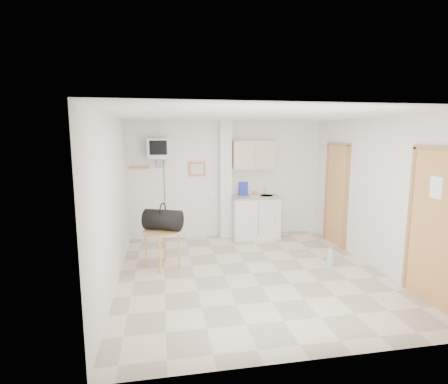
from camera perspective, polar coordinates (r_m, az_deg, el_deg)
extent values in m
plane|color=beige|center=(5.82, 4.61, -13.09)|extent=(4.50, 4.50, 0.00)
cube|color=white|center=(7.64, 0.44, 2.03)|extent=(4.20, 0.04, 2.50)
cube|color=white|center=(3.41, 14.65, -7.41)|extent=(4.20, 0.04, 2.50)
cube|color=white|center=(5.34, -17.57, -1.55)|extent=(0.04, 4.50, 2.50)
cube|color=white|center=(6.34, 23.44, -0.23)|extent=(0.04, 4.50, 2.50)
cube|color=white|center=(5.40, 4.96, 12.30)|extent=(4.20, 4.50, 0.04)
cube|color=white|center=(7.53, 0.22, 1.91)|extent=(0.25, 0.22, 2.50)
cube|color=#C86949|center=(7.51, -4.43, 3.79)|extent=(0.36, 0.03, 0.30)
cube|color=silver|center=(7.49, -4.42, 3.78)|extent=(0.28, 0.01, 0.22)
cube|color=tan|center=(7.47, -13.64, 3.91)|extent=(0.40, 0.05, 0.06)
cube|color=white|center=(7.62, -1.91, -0.28)|extent=(0.15, 0.02, 0.08)
cylinder|color=tan|center=(7.42, -14.83, 3.75)|extent=(0.02, 0.08, 0.02)
cylinder|color=tan|center=(7.40, -12.51, 3.83)|extent=(0.02, 0.08, 0.02)
cube|color=#A8673E|center=(7.43, 17.85, -0.58)|extent=(0.04, 0.75, 2.00)
cube|color=#9F633C|center=(7.43, 17.82, -0.58)|extent=(0.06, 0.87, 2.06)
cube|color=#A8673E|center=(5.32, 31.07, -5.12)|extent=(0.04, 0.82, 2.02)
cube|color=#9F633C|center=(5.32, 31.03, -5.13)|extent=(0.06, 0.94, 2.08)
cube|color=white|center=(5.21, 31.36, 0.62)|extent=(0.01, 0.20, 0.28)
cube|color=white|center=(7.65, 5.09, -4.17)|extent=(1.00, 0.55, 0.88)
cube|color=gray|center=(7.56, 5.14, -0.77)|extent=(1.03, 0.58, 0.04)
cylinder|color=#B7B7BA|center=(7.63, 6.95, -0.75)|extent=(0.30, 0.30, 0.05)
cylinder|color=#B7B7BA|center=(7.75, 6.67, 0.19)|extent=(0.02, 0.02, 0.16)
cylinder|color=#B7B7BA|center=(7.68, 6.81, 0.67)|extent=(0.02, 0.13, 0.02)
cube|color=beige|center=(7.56, 4.79, 6.10)|extent=(0.90, 0.32, 0.60)
cube|color=#1F2EA0|center=(7.59, 3.17, 0.55)|extent=(0.19, 0.07, 0.29)
cylinder|color=white|center=(7.54, 5.13, -0.59)|extent=(0.22, 0.22, 0.01)
sphere|color=tan|center=(7.53, 5.13, -0.24)|extent=(0.11, 0.11, 0.11)
cube|color=slate|center=(7.31, -10.61, 5.32)|extent=(0.36, 0.32, 0.02)
cube|color=slate|center=(7.45, -10.59, 4.77)|extent=(0.10, 0.06, 0.20)
cube|color=silver|center=(7.23, -10.67, 7.02)|extent=(0.44, 0.42, 0.40)
cube|color=black|center=(7.01, -10.68, 7.12)|extent=(0.34, 0.02, 0.28)
cylinder|color=black|center=(7.55, -9.66, -1.15)|extent=(0.01, 0.01, 1.73)
cylinder|color=tan|center=(5.92, -10.11, -6.34)|extent=(0.63, 0.63, 0.03)
cylinder|color=tan|center=(5.98, -7.38, -9.37)|extent=(0.04, 0.04, 0.62)
cylinder|color=tan|center=(6.27, -9.65, -8.53)|extent=(0.04, 0.04, 0.62)
cylinder|color=tan|center=(6.06, -12.63, -9.26)|extent=(0.04, 0.04, 0.62)
cylinder|color=tan|center=(5.75, -10.44, -10.19)|extent=(0.04, 0.04, 0.62)
cylinder|color=black|center=(5.92, -9.94, -4.48)|extent=(0.70, 0.55, 0.34)
torus|color=black|center=(5.88, -9.98, -2.96)|extent=(0.12, 0.24, 0.26)
cylinder|color=#96BFD2|center=(6.32, 16.95, -10.23)|extent=(0.11, 0.11, 0.29)
cylinder|color=#96BFD2|center=(6.27, 17.02, -8.82)|extent=(0.03, 0.03, 0.04)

